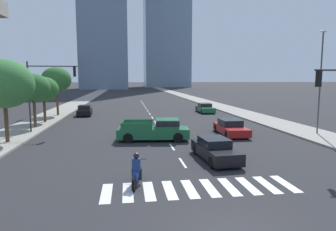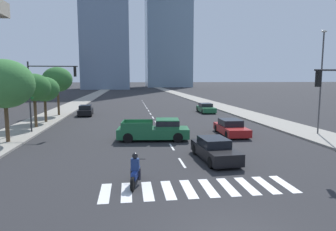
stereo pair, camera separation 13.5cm
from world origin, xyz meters
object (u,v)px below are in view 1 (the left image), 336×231
object	(u,v)px
motorcycle_lead	(137,172)
pickup_truck	(157,130)
sedan_black_1	(85,111)
traffic_signal_far	(47,84)
sedan_red_3	(231,128)
sedan_black_0	(215,150)
sedan_green_2	(205,108)
street_lamp_east	(321,76)
street_tree_third	(44,89)
street_tree_fourth	(56,80)
street_tree_second	(33,88)
street_tree_nearest	(4,84)

from	to	relation	value
motorcycle_lead	pickup_truck	distance (m)	9.78
sedan_black_1	traffic_signal_far	distance (m)	13.22
sedan_black_1	sedan_red_3	bearing A→B (deg)	-140.55
pickup_truck	sedan_black_0	xyz separation A→B (m)	(2.87, -6.10, -0.21)
pickup_truck	sedan_green_2	distance (m)	20.17
street_lamp_east	sedan_green_2	bearing A→B (deg)	105.63
sedan_green_2	street_lamp_east	xyz separation A→B (m)	(5.03, -17.97, 4.47)
sedan_black_1	street_tree_third	world-z (taller)	street_tree_third
sedan_black_0	sedan_black_1	xyz separation A→B (m)	(-10.66, 23.05, 0.02)
sedan_green_2	street_tree_fourth	xyz separation A→B (m)	(-19.95, -1.51, 4.09)
pickup_truck	street_tree_fourth	bearing A→B (deg)	129.55
pickup_truck	traffic_signal_far	bearing A→B (deg)	160.50
sedan_black_0	sedan_green_2	bearing A→B (deg)	162.41
motorcycle_lead	street_lamp_east	xyz separation A→B (m)	(15.77, 9.75, 4.49)
sedan_black_0	street_tree_second	world-z (taller)	street_tree_second
street_lamp_east	street_tree_nearest	distance (m)	24.98
traffic_signal_far	street_lamp_east	distance (m)	23.46
sedan_red_3	street_tree_third	bearing A→B (deg)	-115.56
sedan_black_1	street_lamp_east	distance (m)	27.76
sedan_black_0	street_tree_nearest	xyz separation A→B (m)	(-13.98, 6.32, 3.83)
motorcycle_lead	street_tree_fourth	size ratio (longest dim) A/B	0.36
street_lamp_east	traffic_signal_far	bearing A→B (deg)	169.71
pickup_truck	street_lamp_east	size ratio (longest dim) A/B	0.66
sedan_green_2	motorcycle_lead	bearing A→B (deg)	-20.22
sedan_black_1	street_lamp_east	xyz separation A→B (m)	(21.65, -16.79, 4.45)
traffic_signal_far	sedan_black_1	bearing A→B (deg)	83.58
street_tree_nearest	street_tree_third	distance (m)	10.32
sedan_black_0	street_tree_third	bearing A→B (deg)	-143.68
street_lamp_east	street_tree_fourth	size ratio (longest dim) A/B	1.41
sedan_black_0	motorcycle_lead	bearing A→B (deg)	-57.58
pickup_truck	sedan_black_1	size ratio (longest dim) A/B	1.28
sedan_red_3	pickup_truck	bearing A→B (deg)	-76.28
street_lamp_east	street_tree_fourth	distance (m)	29.91
traffic_signal_far	sedan_black_0	bearing A→B (deg)	-40.87
motorcycle_lead	street_tree_fourth	bearing A→B (deg)	30.32
sedan_black_0	sedan_green_2	world-z (taller)	sedan_green_2
sedan_black_0	street_tree_third	world-z (taller)	street_tree_third
sedan_black_0	street_lamp_east	distance (m)	13.42
street_tree_second	sedan_black_1	bearing A→B (deg)	71.51
motorcycle_lead	sedan_green_2	world-z (taller)	motorcycle_lead
pickup_truck	sedan_black_0	world-z (taller)	pickup_truck
motorcycle_lead	street_tree_third	xyz separation A→B (m)	(-9.20, 20.11, 3.10)
street_tree_fourth	street_lamp_east	bearing A→B (deg)	-33.39
sedan_black_1	street_tree_fourth	size ratio (longest dim) A/B	0.73
pickup_truck	street_tree_nearest	distance (m)	11.69
traffic_signal_far	street_lamp_east	size ratio (longest dim) A/B	0.71
pickup_truck	street_tree_third	xyz separation A→B (m)	(-11.11, 10.52, 2.87)
pickup_truck	street_tree_second	size ratio (longest dim) A/B	1.11
street_lamp_east	pickup_truck	bearing A→B (deg)	-179.33
pickup_truck	sedan_red_3	xyz separation A→B (m)	(6.57, 1.39, -0.21)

